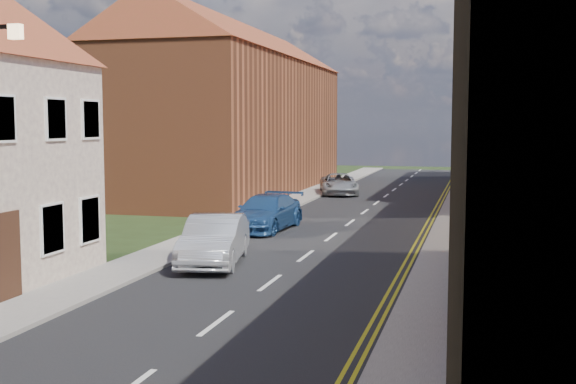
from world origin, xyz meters
TOP-DOWN VIEW (x-y plane):
  - road at (0.00, 30.00)m, footprint 7.00×90.00m
  - pavement_left at (-4.40, 30.00)m, footprint 1.80×90.00m
  - pavement_right at (4.40, 30.00)m, footprint 1.80×90.00m
  - block_right_far at (9.30, 55.00)m, footprint 8.30×24.20m
  - block_left_far at (-9.30, 50.00)m, footprint 8.30×24.20m
  - car_mid at (-2.33, 28.04)m, footprint 2.38×4.69m
  - car_far at (-2.89, 35.18)m, footprint 2.27×4.91m
  - car_distant at (-2.81, 50.00)m, footprint 3.20×4.92m

SIDE VIEW (x-z plane):
  - road at x=0.00m, z-range 0.00..0.02m
  - pavement_left at x=-4.40m, z-range 0.00..0.12m
  - pavement_right at x=4.40m, z-range 0.00..0.12m
  - car_distant at x=-2.81m, z-range 0.00..1.26m
  - car_far at x=-2.89m, z-range 0.00..1.39m
  - car_mid at x=-2.33m, z-range 0.00..1.47m
  - block_right_far at x=9.30m, z-range 0.04..10.54m
  - block_left_far at x=-9.30m, z-range 0.04..10.54m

